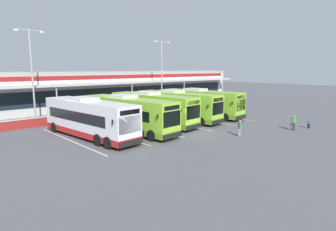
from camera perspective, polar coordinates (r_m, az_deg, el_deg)
ground_plane at (r=28.56m, az=5.70°, el=-3.65°), size 200.00×200.00×0.00m
terminal_building at (r=49.90m, az=-18.32°, el=5.03°), size 70.00×13.00×6.00m
red_barrier_wall at (r=39.33m, az=-10.42°, el=0.68°), size 60.00×0.40×1.10m
coach_bus_leftmost at (r=27.53m, az=-15.80°, el=-0.67°), size 3.71×12.31×3.78m
coach_bus_left_centre at (r=29.27m, az=-8.08°, el=0.19°), size 3.71×12.31×3.78m
coach_bus_centre at (r=32.91m, az=-3.24°, el=1.29°), size 3.71×12.31×3.78m
coach_bus_right_centre at (r=35.63m, az=1.88°, el=1.93°), size 3.71×12.31×3.78m
coach_bus_rightmost at (r=38.79m, az=6.65°, el=2.49°), size 3.71×12.31×3.78m
bay_stripe_far_west at (r=27.18m, az=-19.25°, el=-4.81°), size 0.14×13.00×0.01m
bay_stripe_west at (r=29.07m, az=-11.67°, el=-3.56°), size 0.14×13.00×0.01m
bay_stripe_mid_west at (r=31.40m, az=-5.14°, el=-2.43°), size 0.14×13.00×0.01m
bay_stripe_centre at (r=34.10m, az=0.41°, el=-1.44°), size 0.14×13.00×0.01m
bay_stripe_mid_east at (r=37.08m, az=5.11°, el=-0.59°), size 0.14×13.00×0.01m
bay_stripe_east at (r=40.28m, az=9.08°, el=0.13°), size 0.14×13.00×0.01m
pedestrian_with_handbag at (r=32.49m, az=24.19°, el=-1.30°), size 0.53×0.60×1.62m
pedestrian_in_dark_coat at (r=27.95m, az=14.36°, el=-2.36°), size 0.43×0.46×1.62m
pedestrian_child at (r=34.43m, az=26.69°, el=-1.45°), size 0.33×0.22×1.00m
lamp_post_west at (r=36.98m, az=-25.92°, el=8.27°), size 3.24×0.28×11.00m
lamp_post_centre at (r=46.85m, az=-1.29°, el=9.26°), size 3.24×0.28×11.00m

